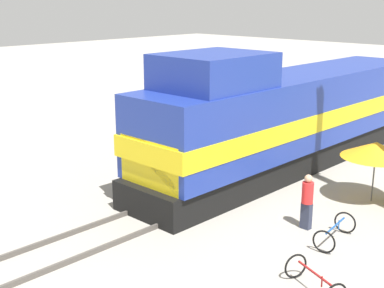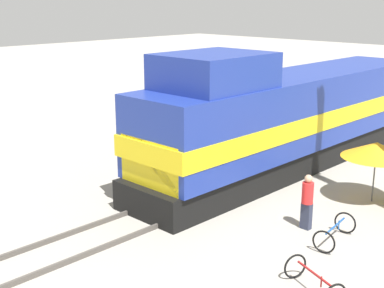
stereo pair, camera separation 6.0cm
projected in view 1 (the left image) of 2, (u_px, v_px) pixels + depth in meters
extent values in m
plane|color=gray|center=(255.00, 178.00, 20.46)|extent=(120.00, 120.00, 0.00)
cube|color=#4C4742|center=(240.00, 172.00, 20.92)|extent=(0.08, 30.53, 0.15)
cube|color=#4C4742|center=(270.00, 180.00, 19.96)|extent=(0.08, 30.53, 0.15)
cube|color=black|center=(292.00, 152.00, 22.06)|extent=(2.83, 16.44, 1.00)
cube|color=navy|center=(295.00, 108.00, 21.57)|extent=(3.08, 15.78, 2.75)
cube|color=yellow|center=(294.00, 114.00, 21.64)|extent=(3.12, 15.94, 0.70)
cube|color=yellow|center=(175.00, 157.00, 17.06)|extent=(2.62, 2.30, 1.51)
cube|color=navy|center=(214.00, 71.00, 17.63)|extent=(2.89, 3.62, 1.17)
cylinder|color=#4C4C4C|center=(374.00, 174.00, 17.91)|extent=(0.05, 0.05, 1.95)
cone|color=orange|center=(376.00, 150.00, 17.69)|extent=(2.29, 2.29, 0.52)
cube|color=#2D3347|center=(306.00, 216.00, 15.90)|extent=(0.30, 0.20, 0.81)
cylinder|color=red|center=(308.00, 193.00, 15.71)|extent=(0.34, 0.34, 0.64)
sphere|color=tan|center=(308.00, 179.00, 15.59)|extent=(0.24, 0.24, 0.24)
torus|color=black|center=(345.00, 223.00, 15.61)|extent=(0.66, 0.14, 0.66)
torus|color=black|center=(324.00, 242.00, 14.39)|extent=(0.66, 0.14, 0.66)
cube|color=#194C99|center=(335.00, 226.00, 14.95)|extent=(0.23, 1.33, 0.04)
cylinder|color=#194C99|center=(339.00, 225.00, 15.19)|extent=(0.04, 0.04, 0.27)
torus|color=black|center=(296.00, 266.00, 13.10)|extent=(0.29, 0.61, 0.64)
cube|color=#A51919|center=(315.00, 273.00, 12.39)|extent=(1.21, 0.52, 0.04)
cylinder|color=#A51919|center=(322.00, 282.00, 12.17)|extent=(0.04, 0.04, 0.27)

